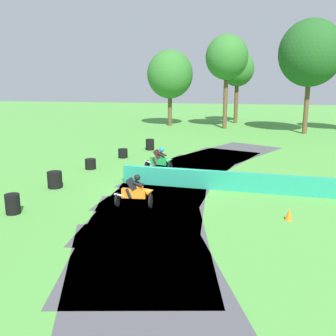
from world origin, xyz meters
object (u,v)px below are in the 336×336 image
tire_stack_near (150,145)px  tire_stack_far (55,180)px  motorcycle_chase_orange (136,192)px  tire_stack_extra_a (13,204)px  tire_stack_mid_a (123,153)px  tire_stack_mid_b (91,164)px  motorcycle_lead_green (160,160)px  traffic_cone (289,214)px

tire_stack_near → tire_stack_far: (-2.27, -10.59, 0.00)m
motorcycle_chase_orange → tire_stack_extra_a: 4.87m
tire_stack_mid_a → tire_stack_extra_a: (-1.07, -11.24, 0.10)m
motorcycle_chase_orange → tire_stack_mid_b: motorcycle_chase_orange is taller
motorcycle_lead_green → tire_stack_near: motorcycle_lead_green is taller
motorcycle_chase_orange → tire_stack_mid_a: (-3.50, 9.56, -0.36)m
motorcycle_lead_green → tire_stack_far: bearing=-136.1°
motorcycle_chase_orange → tire_stack_mid_b: size_ratio=2.66×
motorcycle_chase_orange → traffic_cone: 6.11m
motorcycle_chase_orange → tire_stack_near: bearing=100.6°
tire_stack_near → traffic_cone: (8.46, -13.03, -0.18)m
motorcycle_chase_orange → traffic_cone: size_ratio=3.82×
tire_stack_extra_a → traffic_cone: 10.73m
tire_stack_extra_a → tire_stack_mid_b: bearing=88.8°
tire_stack_far → traffic_cone: bearing=-12.8°
tire_stack_far → tire_stack_extra_a: same height
tire_stack_mid_a → tire_stack_mid_b: (-0.91, -3.47, -0.00)m
motorcycle_lead_green → traffic_cone: 9.21m
tire_stack_extra_a → tire_stack_mid_a: bearing=84.6°
tire_stack_near → tire_stack_mid_b: size_ratio=1.27×
tire_stack_near → tire_stack_mid_b: 6.87m
motorcycle_lead_green → tire_stack_mid_a: size_ratio=2.75×
motorcycle_lead_green → tire_stack_extra_a: bearing=-118.4°
tire_stack_near → tire_stack_mid_b: bearing=-107.3°
motorcycle_lead_green → traffic_cone: size_ratio=3.89×
motorcycle_chase_orange → traffic_cone: motorcycle_chase_orange is taller
tire_stack_mid_a → tire_stack_far: bearing=-98.7°
tire_stack_near → tire_stack_extra_a: same height
tire_stack_mid_a → tire_stack_extra_a: 11.29m
motorcycle_lead_green → tire_stack_mid_b: bearing=-177.8°
traffic_cone → motorcycle_chase_orange: bearing=176.4°
motorcycle_lead_green → tire_stack_far: motorcycle_lead_green is taller
motorcycle_lead_green → tire_stack_mid_a: 4.63m
motorcycle_lead_green → tire_stack_extra_a: motorcycle_lead_green is taller
tire_stack_mid_a → traffic_cone: bearing=-46.1°
tire_stack_near → tire_stack_mid_b: (-2.04, -6.56, -0.10)m
tire_stack_extra_a → motorcycle_lead_green: bearing=61.6°
tire_stack_far → tire_stack_extra_a: 3.74m
tire_stack_extra_a → traffic_cone: bearing=6.9°
motorcycle_chase_orange → tire_stack_far: motorcycle_chase_orange is taller
motorcycle_lead_green → motorcycle_chase_orange: 6.26m
motorcycle_chase_orange → tire_stack_near: (-2.37, 12.65, -0.26)m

